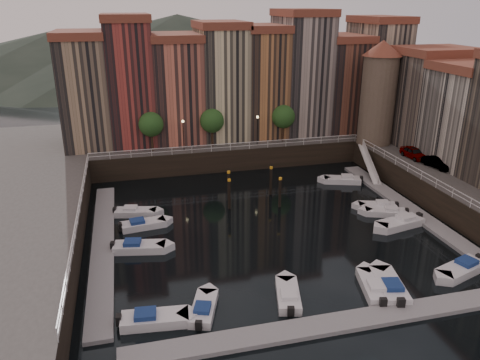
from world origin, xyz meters
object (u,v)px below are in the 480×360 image
object	(u,v)px
corner_tower	(378,91)
car_a	(414,153)
mooring_pilings	(252,189)
boat_left_3	(142,224)
car_b	(438,163)
boat_left_0	(153,319)
boat_left_2	(138,247)
gangway	(369,162)

from	to	relation	value
corner_tower	car_a	world-z (taller)	corner_tower
mooring_pilings	boat_left_3	world-z (taller)	mooring_pilings
car_b	boat_left_3	bearing A→B (deg)	171.13
car_a	car_b	distance (m)	4.03
corner_tower	boat_left_0	distance (m)	44.10
mooring_pilings	car_b	distance (m)	22.10
car_b	boat_left_0	bearing A→B (deg)	-164.87
boat_left_2	car_a	distance (m)	35.88
boat_left_0	boat_left_3	distance (m)	15.57
boat_left_3	gangway	bearing A→B (deg)	8.03
gangway	car_a	world-z (taller)	car_a
boat_left_2	car_b	world-z (taller)	car_b
boat_left_2	car_b	bearing A→B (deg)	20.51
gangway	boat_left_3	world-z (taller)	gangway
boat_left_3	car_a	bearing A→B (deg)	1.24
gangway	car_b	distance (m)	8.70
mooring_pilings	car_a	world-z (taller)	car_a
car_b	gangway	bearing A→B (deg)	114.01
corner_tower	gangway	world-z (taller)	corner_tower
mooring_pilings	boat_left_2	bearing A→B (deg)	-147.81
boat_left_2	boat_left_3	size ratio (longest dim) A/B	1.07
boat_left_2	car_a	world-z (taller)	car_a
boat_left_3	car_b	size ratio (longest dim) A/B	1.19
boat_left_0	boat_left_2	world-z (taller)	boat_left_0
boat_left_0	boat_left_3	bearing A→B (deg)	95.71
corner_tower	boat_left_3	size ratio (longest dim) A/B	2.90
mooring_pilings	boat_left_3	bearing A→B (deg)	-164.09
boat_left_3	mooring_pilings	bearing A→B (deg)	8.57
mooring_pilings	boat_left_0	size ratio (longest dim) A/B	1.17
boat_left_0	boat_left_2	size ratio (longest dim) A/B	1.01
car_a	boat_left_0	bearing A→B (deg)	-151.32
gangway	mooring_pilings	xyz separation A→B (m)	(-17.02, -4.56, -0.27)
corner_tower	boat_left_0	bearing A→B (deg)	-139.04
car_a	gangway	bearing A→B (deg)	141.82
mooring_pilings	boat_left_3	xyz separation A→B (m)	(-12.49, -3.56, -1.29)
corner_tower	gangway	bearing A→B (deg)	-122.80
gangway	boat_left_2	distance (m)	32.76
car_a	car_b	size ratio (longest dim) A/B	1.03
boat_left_0	boat_left_3	size ratio (longest dim) A/B	1.08
car_a	boat_left_3	bearing A→B (deg)	-174.16
gangway	car_b	world-z (taller)	car_b
mooring_pilings	boat_left_3	distance (m)	13.05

